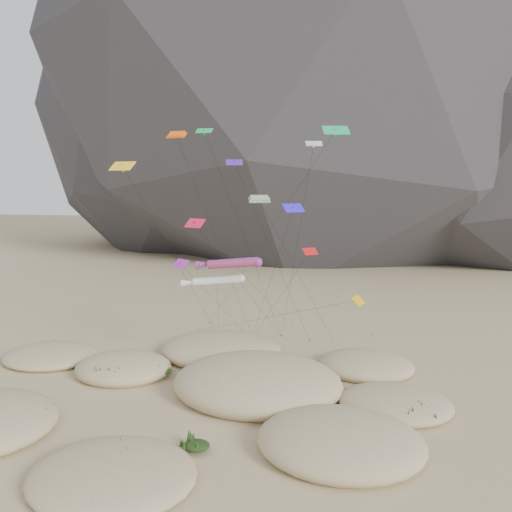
% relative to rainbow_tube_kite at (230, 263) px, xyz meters
% --- Properties ---
extents(ground, '(500.00, 500.00, 0.00)m').
position_rel_rainbow_tube_kite_xyz_m(ground, '(0.55, -9.48, -12.26)').
color(ground, '#CCB789').
rests_on(ground, ground).
extents(rock_headland, '(226.37, 148.64, 177.50)m').
position_rel_rainbow_tube_kite_xyz_m(rock_headland, '(6.92, 109.24, 60.43)').
color(rock_headland, black).
rests_on(rock_headland, ground).
extents(dunes, '(49.73, 37.77, 4.58)m').
position_rel_rainbow_tube_kite_xyz_m(dunes, '(-1.21, -6.15, -11.49)').
color(dunes, '#CCB789').
rests_on(dunes, ground).
extents(dune_grass, '(44.13, 28.85, 1.45)m').
position_rel_rainbow_tube_kite_xyz_m(dune_grass, '(0.02, -6.24, -11.43)').
color(dune_grass, black).
rests_on(dune_grass, ground).
extents(kite_stakes, '(24.24, 8.83, 0.30)m').
position_rel_rainbow_tube_kite_xyz_m(kite_stakes, '(2.33, 14.09, -12.11)').
color(kite_stakes, '#3F2D1E').
rests_on(kite_stakes, ground).
extents(rainbow_tube_kite, '(9.44, 17.47, 13.08)m').
position_rel_rainbow_tube_kite_xyz_m(rainbow_tube_kite, '(0.00, 0.00, 0.00)').
color(rainbow_tube_kite, '#FF3F1A').
rests_on(rainbow_tube_kite, ground).
extents(white_tube_kite, '(7.08, 10.99, 10.70)m').
position_rel_rainbow_tube_kite_xyz_m(white_tube_kite, '(-2.21, 1.61, -2.26)').
color(white_tube_kite, silver).
rests_on(white_tube_kite, ground).
extents(orange_parafoil, '(7.30, 12.70, 26.48)m').
position_rel_rainbow_tube_kite_xyz_m(orange_parafoil, '(-6.86, 3.93, 13.37)').
color(orange_parafoil, '#F55A0C').
rests_on(orange_parafoil, ground).
extents(multi_parafoil, '(8.89, 13.96, 19.48)m').
position_rel_rainbow_tube_kite_xyz_m(multi_parafoil, '(3.16, 0.53, 6.53)').
color(multi_parafoil, '#FF5C1A').
rests_on(multi_parafoil, ground).
extents(delta_kites, '(26.82, 22.12, 26.69)m').
position_rel_rainbow_tube_kite_xyz_m(delta_kites, '(1.39, 1.58, 6.60)').
color(delta_kites, '#EB1642').
rests_on(delta_kites, ground).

